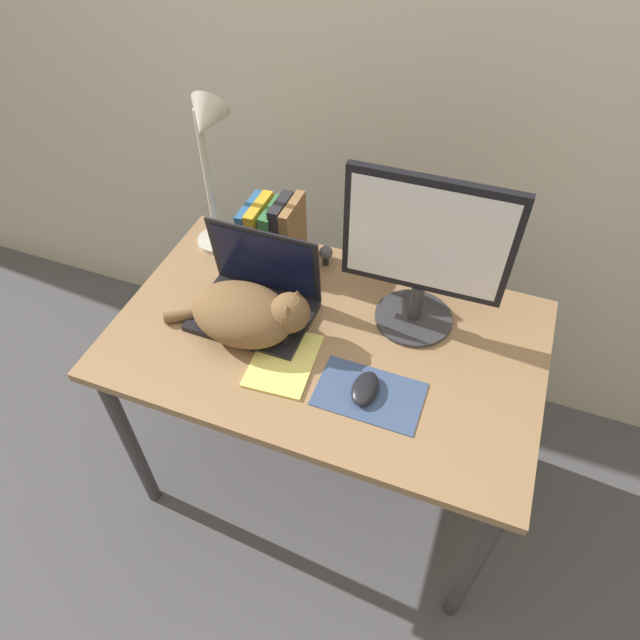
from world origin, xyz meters
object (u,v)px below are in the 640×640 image
object	(u,v)px
laptop	(256,299)
webcam	(326,254)
cat	(248,314)
computer_mouse	(365,388)
desk_lamp	(208,149)
notepad	(283,360)
external_monitor	(425,252)
book_row	(273,232)

from	to	relation	value
laptop	webcam	xyz separation A→B (m)	(0.11, 0.26, -0.01)
laptop	cat	xyz separation A→B (m)	(0.02, -0.08, 0.03)
cat	computer_mouse	xyz separation A→B (m)	(0.36, -0.08, -0.06)
laptop	cat	size ratio (longest dim) A/B	0.79
desk_lamp	notepad	xyz separation A→B (m)	(0.36, -0.35, -0.36)
webcam	external_monitor	bearing A→B (deg)	-23.05
laptop	notepad	distance (m)	0.21
external_monitor	notepad	distance (m)	0.46
computer_mouse	book_row	xyz separation A→B (m)	(-0.42, 0.40, 0.08)
book_row	computer_mouse	bearing A→B (deg)	-43.17
laptop	desk_lamp	world-z (taller)	desk_lamp
computer_mouse	external_monitor	bearing A→B (deg)	80.01
webcam	book_row	bearing A→B (deg)	-170.72
notepad	desk_lamp	bearing A→B (deg)	135.37
laptop	webcam	world-z (taller)	laptop
cat	notepad	xyz separation A→B (m)	(0.13, -0.06, -0.07)
cat	webcam	xyz separation A→B (m)	(0.10, 0.34, -0.03)
book_row	laptop	bearing A→B (deg)	-78.33
laptop	notepad	bearing A→B (deg)	-45.70
laptop	webcam	distance (m)	0.28
external_monitor	cat	bearing A→B (deg)	-153.34
desk_lamp	computer_mouse	bearing A→B (deg)	-32.27
external_monitor	computer_mouse	distance (m)	0.38
desk_lamp	external_monitor	bearing A→B (deg)	-7.33
desk_lamp	webcam	xyz separation A→B (m)	(0.33, 0.05, -0.32)
book_row	desk_lamp	size ratio (longest dim) A/B	0.42
cat	desk_lamp	bearing A→B (deg)	128.66
notepad	computer_mouse	bearing A→B (deg)	-4.87
computer_mouse	desk_lamp	distance (m)	0.78
laptop	cat	world-z (taller)	laptop
computer_mouse	desk_lamp	size ratio (longest dim) A/B	0.21
desk_lamp	cat	bearing A→B (deg)	-51.34
desk_lamp	laptop	bearing A→B (deg)	-43.89
book_row	notepad	distance (m)	0.44
webcam	laptop	bearing A→B (deg)	-113.85
cat	external_monitor	world-z (taller)	external_monitor
cat	webcam	size ratio (longest dim) A/B	6.16
desk_lamp	notepad	distance (m)	0.62
laptop	computer_mouse	bearing A→B (deg)	-23.87
external_monitor	notepad	size ratio (longest dim) A/B	1.99
book_row	webcam	world-z (taller)	book_row
webcam	cat	bearing A→B (deg)	-106.03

